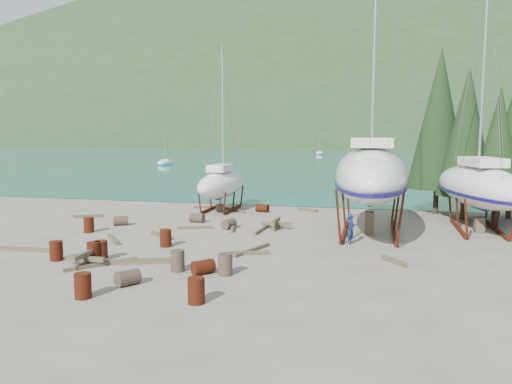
% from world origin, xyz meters
% --- Properties ---
extents(ground, '(600.00, 600.00, 0.00)m').
position_xyz_m(ground, '(0.00, 0.00, 0.00)').
color(ground, '#64604F').
rests_on(ground, ground).
extents(bay_water, '(700.00, 700.00, 0.00)m').
position_xyz_m(bay_water, '(0.00, 315.00, 0.01)').
color(bay_water, '#186F79').
rests_on(bay_water, ground).
extents(far_hill, '(800.00, 360.00, 110.00)m').
position_xyz_m(far_hill, '(0.00, 320.00, 0.00)').
color(far_hill, '#23361B').
rests_on(far_hill, ground).
extents(far_house_left, '(6.60, 5.60, 5.60)m').
position_xyz_m(far_house_left, '(-60.00, 190.00, 2.92)').
color(far_house_left, beige).
rests_on(far_house_left, ground).
extents(far_house_center, '(6.60, 5.60, 5.60)m').
position_xyz_m(far_house_center, '(-20.00, 190.00, 2.92)').
color(far_house_center, beige).
rests_on(far_house_center, ground).
extents(far_house_right, '(6.60, 5.60, 5.60)m').
position_xyz_m(far_house_right, '(30.00, 190.00, 2.92)').
color(far_house_right, beige).
rests_on(far_house_right, ground).
extents(cypress_near_right, '(3.60, 3.60, 10.00)m').
position_xyz_m(cypress_near_right, '(12.50, 12.00, 5.79)').
color(cypress_near_right, black).
rests_on(cypress_near_right, ground).
extents(cypress_mid_right, '(3.06, 3.06, 8.50)m').
position_xyz_m(cypress_mid_right, '(14.00, 10.00, 4.92)').
color(cypress_mid_right, black).
rests_on(cypress_mid_right, ground).
extents(cypress_back_left, '(4.14, 4.14, 11.50)m').
position_xyz_m(cypress_back_left, '(11.00, 14.00, 6.66)').
color(cypress_back_left, black).
rests_on(cypress_back_left, ground).
extents(moored_boat_left, '(2.00, 5.00, 6.05)m').
position_xyz_m(moored_boat_left, '(-30.00, 60.00, 0.39)').
color(moored_boat_left, silver).
rests_on(moored_boat_left, ground).
extents(moored_boat_mid, '(2.00, 5.00, 6.05)m').
position_xyz_m(moored_boat_mid, '(10.00, 80.00, 0.39)').
color(moored_boat_mid, silver).
rests_on(moored_boat_mid, ground).
extents(moored_boat_far, '(2.00, 5.00, 6.05)m').
position_xyz_m(moored_boat_far, '(-8.00, 110.00, 0.39)').
color(moored_boat_far, silver).
rests_on(moored_boat_far, ground).
extents(large_sailboat_near, '(4.23, 13.48, 21.08)m').
position_xyz_m(large_sailboat_near, '(6.57, 6.18, 3.39)').
color(large_sailboat_near, silver).
rests_on(large_sailboat_near, ground).
extents(large_sailboat_far, '(5.21, 10.62, 16.16)m').
position_xyz_m(large_sailboat_far, '(12.70, 8.08, 2.64)').
color(large_sailboat_far, silver).
rests_on(large_sailboat_far, ground).
extents(small_sailboat_shore, '(2.74, 7.65, 12.06)m').
position_xyz_m(small_sailboat_shore, '(-4.16, 11.93, 1.99)').
color(small_sailboat_shore, silver).
rests_on(small_sailboat_shore, ground).
extents(worker, '(0.52, 0.66, 1.59)m').
position_xyz_m(worker, '(5.68, 2.75, 0.80)').
color(worker, navy).
rests_on(worker, ground).
extents(drum_0, '(0.58, 0.58, 0.88)m').
position_xyz_m(drum_0, '(-5.05, -3.19, 0.44)').
color(drum_0, '#55150E').
rests_on(drum_0, ground).
extents(drum_1, '(0.96, 1.05, 0.58)m').
position_xyz_m(drum_1, '(-2.06, -6.35, 0.29)').
color(drum_1, '#2D2823').
rests_on(drum_1, ground).
extents(drum_3, '(0.58, 0.58, 0.88)m').
position_xyz_m(drum_3, '(-2.85, -8.05, 0.44)').
color(drum_3, '#55150E').
rests_on(drum_3, ground).
extents(drum_4, '(0.98, 0.74, 0.58)m').
position_xyz_m(drum_4, '(-1.07, 11.84, 0.29)').
color(drum_4, '#55150E').
rests_on(drum_4, ground).
extents(drum_5, '(0.58, 0.58, 0.88)m').
position_xyz_m(drum_5, '(1.09, -4.20, 0.44)').
color(drum_5, '#2D2823').
rests_on(drum_5, ground).
extents(drum_7, '(0.58, 0.58, 0.88)m').
position_xyz_m(drum_7, '(1.14, -7.63, 0.44)').
color(drum_7, '#55150E').
rests_on(drum_7, ground).
extents(drum_8, '(0.58, 0.58, 0.88)m').
position_xyz_m(drum_8, '(-9.10, 2.27, 0.44)').
color(drum_8, '#55150E').
rests_on(drum_8, ground).
extents(drum_9, '(0.92, 0.64, 0.58)m').
position_xyz_m(drum_9, '(-4.18, 6.78, 0.29)').
color(drum_9, '#2D2823').
rests_on(drum_9, ground).
extents(drum_10, '(0.58, 0.58, 0.88)m').
position_xyz_m(drum_10, '(-5.22, -3.53, 0.44)').
color(drum_10, '#55150E').
rests_on(drum_10, ground).
extents(drum_11, '(0.83, 1.02, 0.58)m').
position_xyz_m(drum_11, '(-1.61, 5.26, 0.29)').
color(drum_11, '#2D2823').
rests_on(drum_11, ground).
extents(drum_12, '(1.02, 1.04, 0.58)m').
position_xyz_m(drum_12, '(0.18, -4.27, 0.29)').
color(drum_12, '#55150E').
rests_on(drum_12, ground).
extents(drum_13, '(0.58, 0.58, 0.88)m').
position_xyz_m(drum_13, '(-6.94, -3.76, 0.44)').
color(drum_13, '#55150E').
rests_on(drum_13, ground).
extents(drum_14, '(0.58, 0.58, 0.88)m').
position_xyz_m(drum_14, '(-3.31, -0.06, 0.44)').
color(drum_14, '#55150E').
rests_on(drum_14, ground).
extents(drum_15, '(1.05, 0.95, 0.58)m').
position_xyz_m(drum_15, '(-8.41, 4.69, 0.29)').
color(drum_15, '#2D2823').
rests_on(drum_15, ground).
extents(drum_16, '(0.58, 0.58, 0.88)m').
position_xyz_m(drum_16, '(-0.99, -4.11, 0.44)').
color(drum_16, '#2D2823').
rests_on(drum_16, ground).
extents(timber_0, '(2.07, 1.77, 0.14)m').
position_xyz_m(timber_0, '(-3.07, 11.76, 0.07)').
color(timber_0, brown).
rests_on(timber_0, ground).
extents(timber_1, '(1.06, 1.41, 0.19)m').
position_xyz_m(timber_1, '(7.74, -0.69, 0.10)').
color(timber_1, brown).
rests_on(timber_1, ground).
extents(timber_2, '(1.81, 1.12, 0.19)m').
position_xyz_m(timber_2, '(-11.98, 6.80, 0.09)').
color(timber_2, brown).
rests_on(timber_2, ground).
extents(timber_3, '(2.12, 2.67, 0.15)m').
position_xyz_m(timber_3, '(-4.48, -4.12, 0.07)').
color(timber_3, brown).
rests_on(timber_3, ground).
extents(timber_4, '(1.88, 1.46, 0.17)m').
position_xyz_m(timber_4, '(-4.53, 2.09, 0.09)').
color(timber_4, brown).
rests_on(timber_4, ground).
extents(timber_5, '(1.15, 2.77, 0.16)m').
position_xyz_m(timber_5, '(1.16, -0.09, 0.08)').
color(timber_5, brown).
rests_on(timber_5, ground).
extents(timber_6, '(1.56, 0.99, 0.19)m').
position_xyz_m(timber_6, '(2.04, 13.04, 0.10)').
color(timber_6, brown).
rests_on(timber_6, ground).
extents(timber_7, '(1.88, 0.81, 0.17)m').
position_xyz_m(timber_7, '(1.18, -0.74, 0.09)').
color(timber_7, brown).
rests_on(timber_7, ground).
extents(timber_8, '(0.64, 2.25, 0.19)m').
position_xyz_m(timber_8, '(-1.32, 5.11, 0.09)').
color(timber_8, brown).
rests_on(timber_8, ground).
extents(timber_9, '(2.16, 0.88, 0.15)m').
position_xyz_m(timber_9, '(-5.53, 12.88, 0.08)').
color(timber_9, brown).
rests_on(timber_9, ground).
extents(timber_10, '(0.33, 3.14, 0.16)m').
position_xyz_m(timber_10, '(0.46, 5.23, 0.08)').
color(timber_10, brown).
rests_on(timber_10, ground).
extents(timber_11, '(2.05, 0.88, 0.15)m').
position_xyz_m(timber_11, '(-3.53, 4.71, 0.08)').
color(timber_11, brown).
rests_on(timber_11, ground).
extents(timber_12, '(1.74, 2.03, 0.17)m').
position_xyz_m(timber_12, '(-6.62, 0.58, 0.08)').
color(timber_12, brown).
rests_on(timber_12, ground).
extents(timber_14, '(2.99, 0.33, 0.18)m').
position_xyz_m(timber_14, '(-9.60, -2.59, 0.09)').
color(timber_14, brown).
rests_on(timber_14, ground).
extents(timber_16, '(3.16, 1.29, 0.23)m').
position_xyz_m(timber_16, '(-3.12, -3.44, 0.11)').
color(timber_16, brown).
rests_on(timber_16, ground).
extents(timber_pile_fore, '(1.80, 1.80, 0.60)m').
position_xyz_m(timber_pile_fore, '(-5.19, -4.22, 0.30)').
color(timber_pile_fore, brown).
rests_on(timber_pile_fore, ground).
extents(timber_pile_aft, '(1.80, 1.80, 0.60)m').
position_xyz_m(timber_pile_aft, '(1.14, 5.87, 0.30)').
color(timber_pile_aft, brown).
rests_on(timber_pile_aft, ground).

